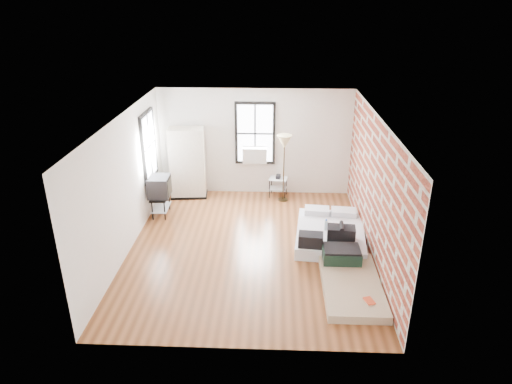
{
  "coord_description": "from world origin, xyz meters",
  "views": [
    {
      "loc": [
        0.51,
        -8.38,
        4.94
      ],
      "look_at": [
        0.14,
        0.3,
        1.16
      ],
      "focal_mm": 32.0,
      "sensor_mm": 36.0,
      "label": 1
    }
  ],
  "objects_px": {
    "tv_stand": "(160,188)",
    "floor_lamp": "(284,145)",
    "wardrobe": "(187,163)",
    "mattress_main": "(330,233)",
    "side_table": "(278,182)",
    "mattress_bare": "(349,277)"
  },
  "relations": [
    {
      "from": "mattress_bare",
      "to": "side_table",
      "type": "xyz_separation_m",
      "value": [
        -1.31,
        3.93,
        0.28
      ]
    },
    {
      "from": "mattress_main",
      "to": "floor_lamp",
      "type": "height_order",
      "value": "floor_lamp"
    },
    {
      "from": "mattress_main",
      "to": "floor_lamp",
      "type": "distance_m",
      "value": 2.65
    },
    {
      "from": "tv_stand",
      "to": "floor_lamp",
      "type": "bearing_deg",
      "value": 16.48
    },
    {
      "from": "mattress_main",
      "to": "tv_stand",
      "type": "relative_size",
      "value": 2.1
    },
    {
      "from": "mattress_main",
      "to": "side_table",
      "type": "distance_m",
      "value": 2.58
    },
    {
      "from": "wardrobe",
      "to": "mattress_main",
      "type": "bearing_deg",
      "value": -38.22
    },
    {
      "from": "mattress_main",
      "to": "mattress_bare",
      "type": "distance_m",
      "value": 1.63
    },
    {
      "from": "side_table",
      "to": "tv_stand",
      "type": "relative_size",
      "value": 0.62
    },
    {
      "from": "wardrobe",
      "to": "tv_stand",
      "type": "distance_m",
      "value": 1.26
    },
    {
      "from": "mattress_main",
      "to": "side_table",
      "type": "relative_size",
      "value": 3.42
    },
    {
      "from": "wardrobe",
      "to": "tv_stand",
      "type": "bearing_deg",
      "value": -117.81
    },
    {
      "from": "mattress_main",
      "to": "floor_lamp",
      "type": "xyz_separation_m",
      "value": [
        -0.99,
        2.07,
        1.34
      ]
    },
    {
      "from": "wardrobe",
      "to": "mattress_bare",
      "type": "bearing_deg",
      "value": -51.94
    },
    {
      "from": "mattress_bare",
      "to": "tv_stand",
      "type": "height_order",
      "value": "tv_stand"
    },
    {
      "from": "tv_stand",
      "to": "mattress_main",
      "type": "bearing_deg",
      "value": -17.16
    },
    {
      "from": "mattress_bare",
      "to": "side_table",
      "type": "bearing_deg",
      "value": 108.59
    },
    {
      "from": "wardrobe",
      "to": "side_table",
      "type": "height_order",
      "value": "wardrobe"
    },
    {
      "from": "wardrobe",
      "to": "side_table",
      "type": "distance_m",
      "value": 2.42
    },
    {
      "from": "wardrobe",
      "to": "tv_stand",
      "type": "relative_size",
      "value": 1.88
    },
    {
      "from": "tv_stand",
      "to": "side_table",
      "type": "bearing_deg",
      "value": 21.57
    },
    {
      "from": "wardrobe",
      "to": "tv_stand",
      "type": "xyz_separation_m",
      "value": [
        -0.47,
        -1.15,
        -0.22
      ]
    }
  ]
}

